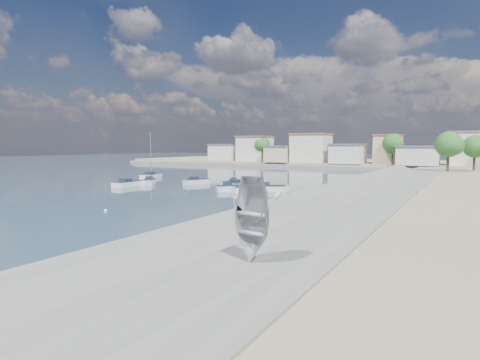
# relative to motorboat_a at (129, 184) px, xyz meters

# --- Properties ---
(ground) EXTENTS (400.00, 400.00, 0.00)m
(ground) POSITION_rel_motorboat_a_xyz_m (20.54, 29.54, -0.38)
(ground) COLOR #294152
(ground) RESTS_ON ground
(seawall_walkway) EXTENTS (5.00, 90.00, 1.80)m
(seawall_walkway) POSITION_rel_motorboat_a_xyz_m (39.04, 2.54, 0.52)
(seawall_walkway) COLOR slate
(seawall_walkway) RESTS_ON ground
(breakwater) EXTENTS (2.00, 31.02, 0.35)m
(breakwater) POSITION_rel_motorboat_a_xyz_m (27.45, 2.23, -0.21)
(breakwater) COLOR black
(breakwater) RESTS_ON ground
(far_shore_land) EXTENTS (160.00, 40.00, 1.40)m
(far_shore_land) POSITION_rel_motorboat_a_xyz_m (20.54, 81.54, 0.32)
(far_shore_land) COLOR gray
(far_shore_land) RESTS_ON ground
(far_shore_quay) EXTENTS (160.00, 2.50, 0.80)m
(far_shore_quay) POSITION_rel_motorboat_a_xyz_m (20.54, 60.54, 0.02)
(far_shore_quay) COLOR slate
(far_shore_quay) RESTS_ON ground
(far_town) EXTENTS (113.01, 12.80, 8.35)m
(far_town) POSITION_rel_motorboat_a_xyz_m (31.26, 66.46, 4.56)
(far_town) COLOR beige
(far_town) RESTS_ON far_shore_land
(shore_trees) EXTENTS (74.56, 38.32, 7.92)m
(shore_trees) POSITION_rel_motorboat_a_xyz_m (28.88, 57.65, 5.84)
(shore_trees) COLOR #38281E
(shore_trees) RESTS_ON ground
(motorboat_a) EXTENTS (2.35, 5.86, 1.48)m
(motorboat_a) POSITION_rel_motorboat_a_xyz_m (0.00, 0.00, 0.00)
(motorboat_a) COLOR white
(motorboat_a) RESTS_ON ground
(motorboat_b) EXTENTS (3.70, 3.78, 1.48)m
(motorboat_b) POSITION_rel_motorboat_a_xyz_m (17.26, 2.21, -0.00)
(motorboat_b) COLOR white
(motorboat_b) RESTS_ON ground
(motorboat_c) EXTENTS (4.87, 3.27, 1.48)m
(motorboat_c) POSITION_rel_motorboat_a_xyz_m (14.80, 6.67, 0.00)
(motorboat_c) COLOR white
(motorboat_c) RESTS_ON ground
(motorboat_d) EXTENTS (4.58, 3.28, 1.48)m
(motorboat_d) POSITION_rel_motorboat_a_xyz_m (20.32, 1.58, -0.00)
(motorboat_d) COLOR white
(motorboat_d) RESTS_ON ground
(motorboat_e) EXTENTS (3.19, 4.78, 1.48)m
(motorboat_e) POSITION_rel_motorboat_a_xyz_m (7.11, 8.24, -0.00)
(motorboat_e) COLOR white
(motorboat_e) RESTS_ON ground
(motorboat_f) EXTENTS (3.30, 4.10, 1.48)m
(motorboat_f) POSITION_rel_motorboat_a_xyz_m (13.28, 9.48, -0.00)
(motorboat_f) COLOR white
(motorboat_f) RESTS_ON ground
(motorboat_g) EXTENTS (3.75, 4.58, 1.48)m
(motorboat_g) POSITION_rel_motorboat_a_xyz_m (0.54, 3.69, 0.00)
(motorboat_g) COLOR white
(motorboat_g) RESTS_ON ground
(motorboat_h) EXTENTS (5.29, 3.99, 1.48)m
(motorboat_h) POSITION_rel_motorboat_a_xyz_m (21.96, 4.64, -0.00)
(motorboat_h) COLOR white
(motorboat_h) RESTS_ON ground
(sailboat) EXTENTS (3.87, 6.69, 9.00)m
(sailboat) POSITION_rel_motorboat_a_xyz_m (-7.95, 13.81, 0.03)
(sailboat) COLOR white
(sailboat) RESTS_ON ground
(mooring_buoys) EXTENTS (19.34, 44.34, 0.34)m
(mooring_buoys) POSITION_rel_motorboat_a_xyz_m (25.26, 3.94, -0.33)
(mooring_buoys) COLOR white
(mooring_buoys) RESTS_ON ground
(overturned_dinghy) EXTENTS (3.64, 2.03, 0.65)m
(overturned_dinghy) POSITION_rel_motorboat_a_xyz_m (38.54, -31.61, 1.75)
(overturned_dinghy) COLOR #A5A8AD
(overturned_dinghy) RESTS_ON seawall_walkway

